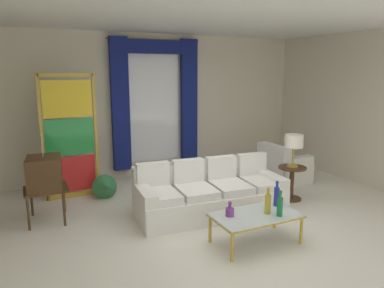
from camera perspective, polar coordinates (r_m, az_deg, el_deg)
name	(u,v)px	position (r m, az deg, el deg)	size (l,w,h in m)	color
ground_plane	(216,224)	(5.54, 3.75, -12.45)	(16.00, 16.00, 0.00)	silver
wall_rear	(147,106)	(7.91, -7.03, 6.01)	(8.00, 0.12, 3.00)	beige
wall_right	(364,109)	(7.97, 25.36, 5.03)	(0.12, 7.00, 3.00)	beige
ceiling_slab	(193,18)	(5.83, 0.10, 19.13)	(8.00, 7.60, 0.04)	white
curtained_window	(156,95)	(7.78, -5.72, 7.72)	(2.00, 0.17, 2.70)	white
couch_white_long	(209,194)	(5.87, 2.65, -7.83)	(2.40, 1.09, 0.86)	white
coffee_table	(256,217)	(4.91, 10.01, -11.16)	(1.14, 0.63, 0.41)	silver
bottle_blue_decanter	(277,196)	(5.17, 13.13, -7.90)	(0.07, 0.07, 0.36)	navy
bottle_crystal_tall	(268,203)	(4.89, 11.79, -9.02)	(0.08, 0.08, 0.35)	gold
bottle_amber_squat	(280,206)	(4.84, 13.62, -9.38)	(0.07, 0.07, 0.35)	#196B3D
bottle_ruby_flask	(230,211)	(4.76, 5.94, -10.40)	(0.11, 0.11, 0.20)	#753384
vintage_tv	(45,175)	(5.83, -22.13, -4.46)	(0.62, 0.65, 1.35)	#472D19
armchair_white	(283,168)	(7.63, 14.01, -3.73)	(0.85, 0.85, 0.80)	white
stained_glass_divider	(70,140)	(6.70, -18.61, 0.67)	(0.95, 0.05, 2.20)	gold
peacock_figurine	(106,188)	(6.61, -13.35, -6.69)	(0.44, 0.60, 0.50)	beige
round_side_table	(292,180)	(6.64, 15.37, -5.47)	(0.48, 0.48, 0.59)	#472D19
table_lamp_brass	(294,142)	(6.48, 15.69, 0.23)	(0.32, 0.32, 0.57)	#B29338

